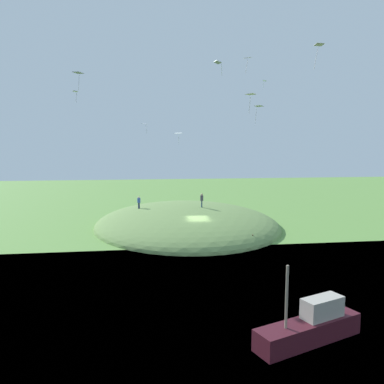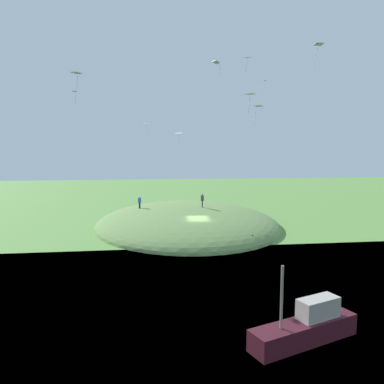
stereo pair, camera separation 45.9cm
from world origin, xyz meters
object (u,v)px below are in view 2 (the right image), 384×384
(person_with_child, at_px, (140,201))
(kite_4, at_px, (258,107))
(kite_9, at_px, (250,95))
(person_on_hilltop, at_px, (202,199))
(kite_1, at_px, (216,63))
(kite_5, at_px, (145,124))
(kite_3, at_px, (265,81))
(kite_2, at_px, (75,92))
(kite_6, at_px, (179,134))
(kite_8, at_px, (77,74))
(mooring_post, at_px, (252,240))
(kite_0, at_px, (248,59))
(boat_on_lake, at_px, (307,327))
(kite_7, at_px, (318,46))

(person_with_child, distance_m, kite_4, 21.05)
(kite_9, bearing_deg, kite_4, -43.48)
(person_on_hilltop, height_order, person_with_child, person_on_hilltop)
(person_with_child, bearing_deg, kite_4, -42.62)
(kite_1, relative_size, kite_5, 0.80)
(person_on_hilltop, height_order, kite_3, kite_3)
(kite_2, relative_size, kite_4, 0.53)
(kite_1, relative_size, kite_2, 1.05)
(person_with_child, relative_size, kite_6, 1.10)
(kite_3, xyz_separation_m, kite_8, (-17.07, 19.77, -2.75))
(kite_1, bearing_deg, person_on_hilltop, -5.38)
(kite_6, height_order, mooring_post, kite_6)
(kite_2, distance_m, kite_9, 16.50)
(kite_0, bearing_deg, kite_4, -157.40)
(person_with_child, distance_m, kite_6, 10.62)
(kite_1, bearing_deg, kite_2, 63.54)
(boat_on_lake, bearing_deg, kite_6, 77.15)
(kite_0, distance_m, mooring_post, 19.02)
(person_on_hilltop, relative_size, kite_1, 1.65)
(kite_0, bearing_deg, kite_1, 151.98)
(kite_6, bearing_deg, mooring_post, -145.78)
(kite_0, height_order, kite_9, kite_0)
(kite_3, bearing_deg, kite_8, 130.81)
(mooring_post, bearing_deg, kite_0, 12.42)
(person_with_child, distance_m, kite_2, 19.91)
(kite_6, bearing_deg, boat_on_lake, -172.08)
(person_with_child, relative_size, kite_2, 1.55)
(kite_4, bearing_deg, mooring_post, 88.45)
(boat_on_lake, xyz_separation_m, person_on_hilltop, (30.34, 1.03, 2.81))
(person_on_hilltop, xyz_separation_m, kite_3, (-2.18, -7.47, 14.81))
(person_with_child, xyz_separation_m, kite_3, (-4.40, -15.69, 15.28))
(person_with_child, xyz_separation_m, mooring_post, (-12.87, -11.96, -2.58))
(kite_1, bearing_deg, person_with_child, 17.31)
(boat_on_lake, distance_m, kite_8, 22.84)
(kite_0, xyz_separation_m, kite_5, (12.09, 10.66, -6.11))
(kite_0, height_order, kite_7, kite_0)
(kite_2, bearing_deg, boat_on_lake, -140.39)
(kite_9, height_order, mooring_post, kite_9)
(kite_3, distance_m, kite_6, 12.47)
(boat_on_lake, height_order, kite_2, kite_2)
(person_on_hilltop, bearing_deg, kite_3, 70.97)
(kite_5, relative_size, kite_9, 0.76)
(kite_6, height_order, kite_7, kite_7)
(kite_4, bearing_deg, person_on_hilltop, 20.97)
(kite_7, bearing_deg, mooring_post, 47.67)
(kite_5, relative_size, kite_6, 0.94)
(person_on_hilltop, xyz_separation_m, kite_9, (-11.94, -2.87, 11.76))
(kite_3, bearing_deg, mooring_post, 156.26)
(person_on_hilltop, height_order, kite_6, kite_6)
(person_with_child, distance_m, kite_1, 25.72)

